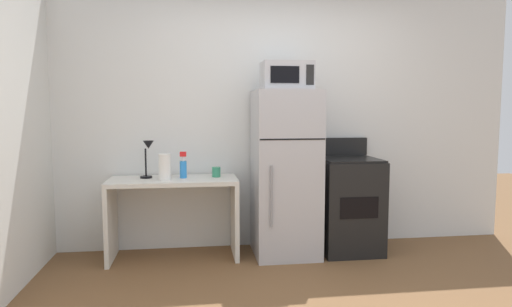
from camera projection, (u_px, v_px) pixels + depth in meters
name	position (u px, v px, depth m)	size (l,w,h in m)	color
wall_back_white	(273.00, 118.00, 4.61)	(5.00, 0.10, 2.60)	silver
desk	(174.00, 202.00, 4.22)	(1.19, 0.53, 0.75)	silver
desk_lamp	(148.00, 153.00, 4.19)	(0.14, 0.12, 0.35)	black
paper_towel_roll	(165.00, 167.00, 4.09)	(0.11, 0.11, 0.24)	white
spray_bottle	(183.00, 168.00, 4.22)	(0.06, 0.06, 0.25)	#2D8CEA
coffee_mug	(216.00, 172.00, 4.29)	(0.08, 0.08, 0.10)	#338C66
refrigerator	(285.00, 173.00, 4.29)	(0.60, 0.64, 1.57)	#B7B7BC
microwave	(286.00, 76.00, 4.18)	(0.46, 0.35, 0.26)	#B7B7BC
oven_range	(348.00, 204.00, 4.42)	(0.57, 0.61, 1.10)	black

